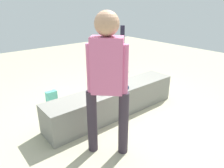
{
  "coord_description": "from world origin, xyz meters",
  "views": [
    {
      "loc": [
        -1.99,
        -2.37,
        1.76
      ],
      "look_at": [
        -0.31,
        -0.32,
        0.71
      ],
      "focal_mm": 33.22,
      "sensor_mm": 36.0,
      "label": 1
    }
  ],
  "objects": [
    {
      "name": "cake_plate",
      "position": [
        -0.21,
        0.08,
        0.48
      ],
      "size": [
        0.22,
        0.22,
        0.07
      ],
      "color": "#4CA5D8",
      "rests_on": "concrete_ledge"
    },
    {
      "name": "water_bottle_near_gift",
      "position": [
        -0.04,
        0.43,
        0.1
      ],
      "size": [
        0.08,
        0.08,
        0.22
      ],
      "color": "silver",
      "rests_on": "ground_plane"
    },
    {
      "name": "gift_bag",
      "position": [
        -0.68,
        0.96,
        0.14
      ],
      "size": [
        0.2,
        0.1,
        0.31
      ],
      "color": "#59C6B2",
      "rests_on": "ground_plane"
    },
    {
      "name": "cake_box_white",
      "position": [
        0.88,
        0.59,
        0.07
      ],
      "size": [
        0.37,
        0.35,
        0.13
      ],
      "primitive_type": "cube",
      "rotation": [
        0.0,
        0.0,
        0.23
      ],
      "color": "white",
      "rests_on": "ground_plane"
    },
    {
      "name": "railing_post",
      "position": [
        1.56,
        1.54,
        0.47
      ],
      "size": [
        0.36,
        0.36,
        1.22
      ],
      "color": "black",
      "rests_on": "ground_plane"
    },
    {
      "name": "party_cup_red",
      "position": [
        -0.5,
        0.78,
        0.05
      ],
      "size": [
        0.09,
        0.09,
        0.11
      ],
      "primitive_type": "cylinder",
      "color": "red",
      "rests_on": "ground_plane"
    },
    {
      "name": "handbag_black_leather",
      "position": [
        0.58,
        1.32,
        0.1
      ],
      "size": [
        0.28,
        0.12,
        0.29
      ],
      "color": "black",
      "rests_on": "ground_plane"
    },
    {
      "name": "handbag_brown_canvas",
      "position": [
        0.96,
        1.24,
        0.13
      ],
      "size": [
        0.28,
        0.15,
        0.35
      ],
      "color": "brown",
      "rests_on": "ground_plane"
    },
    {
      "name": "child_seated",
      "position": [
        0.05,
        0.01,
        0.67
      ],
      "size": [
        0.28,
        0.32,
        0.48
      ],
      "color": "navy",
      "rests_on": "concrete_ledge"
    },
    {
      "name": "adult_standing",
      "position": [
        -0.67,
        -0.68,
        1.02
      ],
      "size": [
        0.39,
        0.39,
        1.69
      ],
      "color": "#2F2631",
      "rests_on": "ground_plane"
    },
    {
      "name": "ground_plane",
      "position": [
        0.0,
        0.0,
        0.0
      ],
      "size": [
        12.0,
        12.0,
        0.0
      ],
      "primitive_type": "plane",
      "color": "#A8A387"
    },
    {
      "name": "concrete_ledge",
      "position": [
        0.0,
        0.0,
        0.23
      ],
      "size": [
        2.39,
        0.46,
        0.46
      ],
      "primitive_type": "cube",
      "color": "gray",
      "rests_on": "ground_plane"
    }
  ]
}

